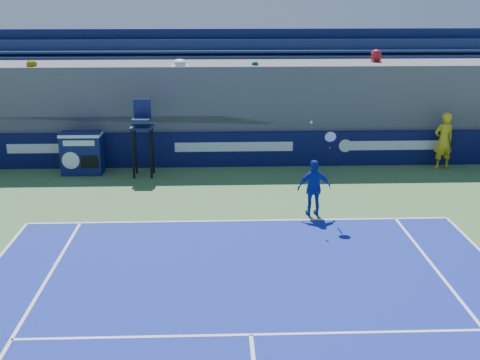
{
  "coord_description": "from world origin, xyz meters",
  "views": [
    {
      "loc": [
        -0.53,
        -2.75,
        5.68
      ],
      "look_at": [
        0.0,
        11.5,
        1.25
      ],
      "focal_mm": 45.0,
      "sensor_mm": 36.0,
      "label": 1
    }
  ],
  "objects_px": {
    "ball_person": "(444,141)",
    "match_clock": "(82,152)",
    "umpire_chair": "(142,130)",
    "tennis_player": "(314,188)"
  },
  "relations": [
    {
      "from": "umpire_chair",
      "to": "tennis_player",
      "type": "xyz_separation_m",
      "value": [
        4.94,
        -3.84,
        -0.75
      ]
    },
    {
      "from": "ball_person",
      "to": "match_clock",
      "type": "xyz_separation_m",
      "value": [
        -11.99,
        -0.16,
        -0.23
      ]
    },
    {
      "from": "match_clock",
      "to": "umpire_chair",
      "type": "distance_m",
      "value": 2.2
    },
    {
      "from": "ball_person",
      "to": "match_clock",
      "type": "bearing_deg",
      "value": -11.11
    },
    {
      "from": "ball_person",
      "to": "match_clock",
      "type": "height_order",
      "value": "ball_person"
    },
    {
      "from": "ball_person",
      "to": "umpire_chair",
      "type": "relative_size",
      "value": 0.77
    },
    {
      "from": "ball_person",
      "to": "umpire_chair",
      "type": "bearing_deg",
      "value": -9.14
    },
    {
      "from": "ball_person",
      "to": "tennis_player",
      "type": "height_order",
      "value": "tennis_player"
    },
    {
      "from": "match_clock",
      "to": "tennis_player",
      "type": "xyz_separation_m",
      "value": [
        6.97,
        -4.15,
        0.04
      ]
    },
    {
      "from": "ball_person",
      "to": "match_clock",
      "type": "distance_m",
      "value": 12.0
    }
  ]
}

